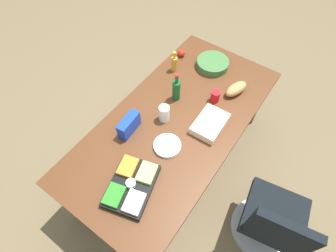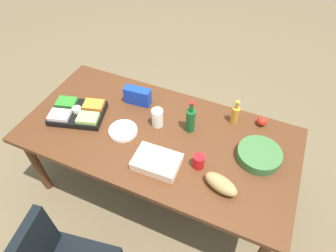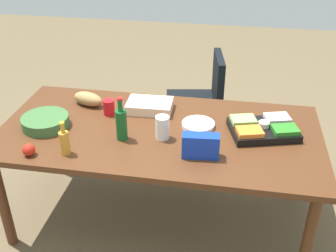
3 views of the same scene
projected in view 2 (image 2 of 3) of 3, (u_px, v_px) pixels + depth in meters
name	position (u px, v px, depth m)	size (l,w,h in m)	color
ground_plane	(159.00, 186.00, 2.80)	(10.00, 10.00, 0.00)	brown
conference_table	(158.00, 140.00, 2.30)	(2.13, 1.04, 0.76)	#4D2A15
chip_bag_blue	(138.00, 96.00, 2.43)	(0.22, 0.08, 0.15)	#1436B1
wine_bottle	(191.00, 120.00, 2.19)	(0.09, 0.09, 0.29)	#135122
sheet_cake	(157.00, 162.00, 2.02)	(0.32, 0.22, 0.07)	beige
apple_red	(262.00, 121.00, 2.28)	(0.08, 0.08, 0.08)	red
dressing_bottle	(235.00, 114.00, 2.27)	(0.07, 0.07, 0.22)	#C7872C
salad_bowl	(259.00, 155.00, 2.06)	(0.31, 0.31, 0.07)	#386332
paper_plate_stack	(123.00, 131.00, 2.25)	(0.22, 0.22, 0.03)	white
veggie_tray	(78.00, 112.00, 2.35)	(0.49, 0.40, 0.09)	black
red_solo_cup	(199.00, 161.00, 2.00)	(0.08, 0.08, 0.11)	red
bread_loaf	(221.00, 184.00, 1.88)	(0.24, 0.11, 0.10)	#A07A47
mayo_jar	(157.00, 118.00, 2.25)	(0.09, 0.09, 0.15)	white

